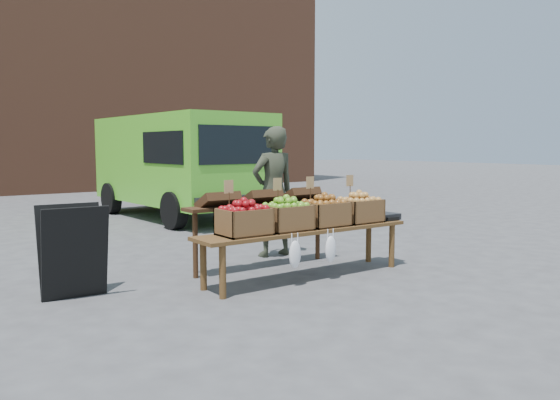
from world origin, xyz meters
TOP-DOWN VIEW (x-y plane):
  - ground at (0.00, 0.00)m, footprint 80.00×80.00m
  - delivery_van at (2.21, 5.53)m, footprint 2.38×4.79m
  - vendor at (1.45, 1.04)m, footprint 0.66×0.44m
  - chalkboard_sign at (-1.34, 0.50)m, footprint 0.64×0.38m
  - back_table at (0.90, 0.53)m, footprint 2.10×0.44m
  - display_bench at (1.03, -0.19)m, footprint 2.70×0.56m
  - crate_golden_apples at (0.20, -0.19)m, footprint 0.50×0.40m
  - crate_russet_pears at (0.75, -0.19)m, footprint 0.50×0.40m
  - crate_red_apples at (1.30, -0.19)m, footprint 0.50×0.40m
  - crate_green_apples at (1.85, -0.19)m, footprint 0.50×0.40m
  - weighing_scale at (2.28, -0.19)m, footprint 0.34×0.30m

SIDE VIEW (x-z plane):
  - ground at x=0.00m, z-range 0.00..0.00m
  - display_bench at x=1.03m, z-range 0.00..0.57m
  - chalkboard_sign at x=-1.34m, z-range 0.00..0.94m
  - back_table at x=0.90m, z-range 0.00..1.04m
  - weighing_scale at x=2.28m, z-range 0.57..0.65m
  - crate_golden_apples at x=0.20m, z-range 0.57..0.85m
  - crate_russet_pears at x=0.75m, z-range 0.57..0.85m
  - crate_red_apples at x=1.30m, z-range 0.57..0.85m
  - crate_green_apples at x=1.85m, z-range 0.57..0.85m
  - vendor at x=1.45m, z-range 0.00..1.76m
  - delivery_van at x=2.21m, z-range 0.00..2.10m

